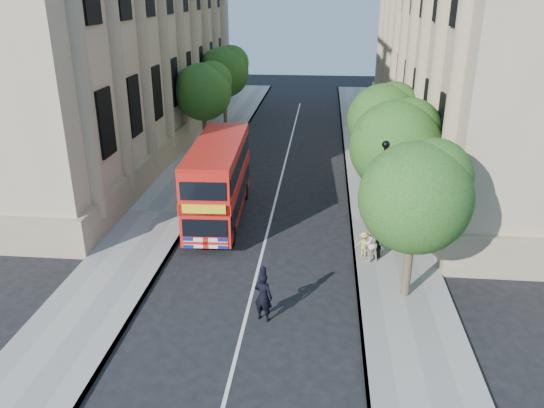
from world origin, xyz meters
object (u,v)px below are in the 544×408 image
(double_decker_bus, at_px, (219,179))
(box_van, at_px, (217,184))
(lamp_post, at_px, (381,205))
(woman_pedestrian, at_px, (370,243))
(police_constable, at_px, (263,297))

(double_decker_bus, bearing_deg, box_van, 102.71)
(lamp_post, xyz_separation_m, double_decker_bus, (-7.58, 3.68, -0.35))
(lamp_post, relative_size, box_van, 0.97)
(box_van, distance_m, woman_pedestrian, 9.22)
(police_constable, bearing_deg, box_van, -51.43)
(double_decker_bus, xyz_separation_m, box_van, (-0.33, 1.20, -0.70))
(double_decker_bus, distance_m, police_constable, 9.34)
(police_constable, bearing_deg, woman_pedestrian, -112.08)
(box_van, bearing_deg, woman_pedestrian, -30.67)
(double_decker_bus, distance_m, woman_pedestrian, 8.37)
(double_decker_bus, relative_size, box_van, 1.60)
(lamp_post, xyz_separation_m, box_van, (-7.91, 4.88, -1.06))
(lamp_post, height_order, police_constable, lamp_post)
(double_decker_bus, height_order, box_van, double_decker_bus)
(woman_pedestrian, bearing_deg, police_constable, 21.86)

